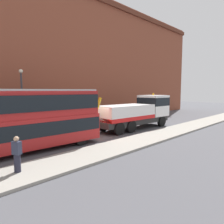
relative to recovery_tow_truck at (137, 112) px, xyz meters
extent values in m
plane|color=#4C4C51|center=(-5.82, 0.53, -1.76)|extent=(120.00, 120.00, 0.00)
cube|color=gray|center=(-5.82, -3.67, -1.68)|extent=(60.00, 2.80, 0.15)
cube|color=brown|center=(-5.82, 7.68, 6.24)|extent=(60.00, 1.20, 16.00)
cube|color=#2D2D2D|center=(-0.48, 0.03, -0.90)|extent=(9.11, 2.69, 0.55)
cube|color=white|center=(2.71, -0.15, 0.52)|extent=(2.74, 2.74, 2.30)
cube|color=black|center=(2.71, -0.15, 0.97)|extent=(2.76, 2.76, 0.90)
cube|color=silver|center=(-1.78, 0.10, 0.07)|extent=(6.23, 2.92, 1.40)
cube|color=red|center=(-1.78, 0.10, -0.45)|extent=(6.23, 2.98, 0.36)
cylinder|color=#B79914|center=(-5.48, 0.30, 0.37)|extent=(1.25, 0.35, 2.52)
sphere|color=orange|center=(2.71, -0.15, 1.79)|extent=(0.24, 0.24, 0.24)
cylinder|color=black|center=(2.87, 0.96, -1.18)|extent=(1.18, 0.40, 1.16)
cylinder|color=black|center=(2.75, -1.26, -1.18)|extent=(1.18, 0.40, 1.16)
cylinder|color=black|center=(-2.12, 1.23, -1.18)|extent=(1.18, 0.40, 1.16)
cylinder|color=black|center=(-2.24, -0.99, -1.18)|extent=(1.18, 0.40, 1.16)
cylinder|color=black|center=(-3.72, 1.31, -1.18)|extent=(1.18, 0.40, 1.16)
cylinder|color=black|center=(-3.84, -0.90, -1.18)|extent=(1.18, 0.40, 1.16)
cube|color=#AD1E1E|center=(-12.15, 0.03, -0.47)|extent=(11.12, 3.09, 1.90)
cube|color=#AD1E1E|center=(-12.15, 0.03, 1.33)|extent=(10.89, 2.98, 1.70)
cube|color=black|center=(-12.15, 0.03, -0.22)|extent=(11.01, 3.13, 0.90)
cube|color=black|center=(-12.15, 0.03, 1.43)|extent=(10.79, 3.12, 1.00)
cube|color=#B2B2B2|center=(-12.15, 0.03, 2.24)|extent=(10.67, 2.87, 0.12)
cube|color=yellow|center=(-6.64, -0.27, 0.78)|extent=(0.14, 1.50, 0.44)
cylinder|color=black|center=(-8.20, 0.89, -1.24)|extent=(1.05, 0.36, 1.04)
cylinder|color=black|center=(-8.32, -1.26, -1.24)|extent=(1.05, 0.36, 1.04)
cylinder|color=#232333|center=(-13.72, -3.45, -1.18)|extent=(0.40, 0.40, 0.85)
cube|color=#2D3347|center=(-13.72, -3.45, -0.45)|extent=(0.40, 0.47, 0.62)
sphere|color=tan|center=(-13.72, -3.45, -0.02)|extent=(0.24, 0.24, 0.24)
cylinder|color=#38383D|center=(-9.67, 5.48, 0.99)|extent=(0.16, 0.16, 5.50)
sphere|color=#EAE5C6|center=(-9.67, 5.48, 3.89)|extent=(0.36, 0.36, 0.36)
camera|label=1|loc=(-17.43, -13.26, 2.22)|focal=33.53mm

